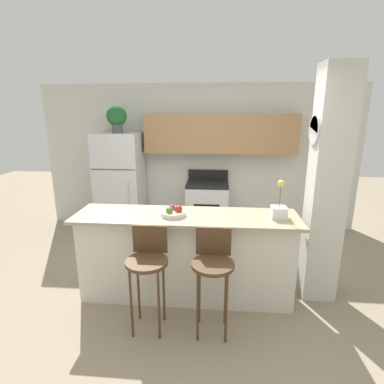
{
  "coord_description": "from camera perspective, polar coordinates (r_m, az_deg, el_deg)",
  "views": [
    {
      "loc": [
        0.33,
        -3.07,
        2.08
      ],
      "look_at": [
        0.0,
        0.79,
        1.04
      ],
      "focal_mm": 28.0,
      "sensor_mm": 36.0,
      "label": 1
    }
  ],
  "objects": [
    {
      "name": "pillar_right",
      "position": [
        3.52,
        24.26,
        0.63
      ],
      "size": [
        0.38,
        0.32,
        2.55
      ],
      "color": "silver",
      "rests_on": "ground_plane"
    },
    {
      "name": "counter_bar",
      "position": [
        3.47,
        -1.12,
        -12.03
      ],
      "size": [
        2.45,
        0.65,
        0.99
      ],
      "color": "silver",
      "rests_on": "ground_plane"
    },
    {
      "name": "potted_plant_on_fridge",
      "position": [
        5.22,
        -14.17,
        13.64
      ],
      "size": [
        0.33,
        0.33,
        0.44
      ],
      "color": "#4C4C51",
      "rests_on": "refrigerator"
    },
    {
      "name": "refrigerator",
      "position": [
        5.35,
        -13.41,
        1.59
      ],
      "size": [
        0.75,
        0.72,
        1.74
      ],
      "color": "silver",
      "rests_on": "ground_plane"
    },
    {
      "name": "fruit_bowl",
      "position": [
        3.25,
        -3.57,
        -3.87
      ],
      "size": [
        0.27,
        0.27,
        0.12
      ],
      "color": "silver",
      "rests_on": "counter_bar"
    },
    {
      "name": "bar_stool_right",
      "position": [
        2.87,
        4.0,
        -13.71
      ],
      "size": [
        0.4,
        0.4,
        1.02
      ],
      "color": "#4C331E",
      "rests_on": "ground_plane"
    },
    {
      "name": "ground_plane",
      "position": [
        3.72,
        -1.08,
        -18.87
      ],
      "size": [
        14.0,
        14.0,
        0.0
      ],
      "primitive_type": "plane",
      "color": "gray"
    },
    {
      "name": "bar_stool_left",
      "position": [
        2.94,
        -8.43,
        -13.12
      ],
      "size": [
        0.4,
        0.4,
        1.02
      ],
      "color": "#4C331E",
      "rests_on": "ground_plane"
    },
    {
      "name": "stove_range",
      "position": [
        5.26,
        2.92,
        -2.86
      ],
      "size": [
        0.71,
        0.61,
        1.07
      ],
      "color": "silver",
      "rests_on": "ground_plane"
    },
    {
      "name": "wall_back",
      "position": [
        5.32,
        2.85,
        8.25
      ],
      "size": [
        5.6,
        0.38,
        2.55
      ],
      "color": "silver",
      "rests_on": "ground_plane"
    },
    {
      "name": "orchid_vase",
      "position": [
        3.28,
        16.25,
        -3.23
      ],
      "size": [
        0.16,
        0.16,
        0.41
      ],
      "color": "white",
      "rests_on": "counter_bar"
    }
  ]
}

